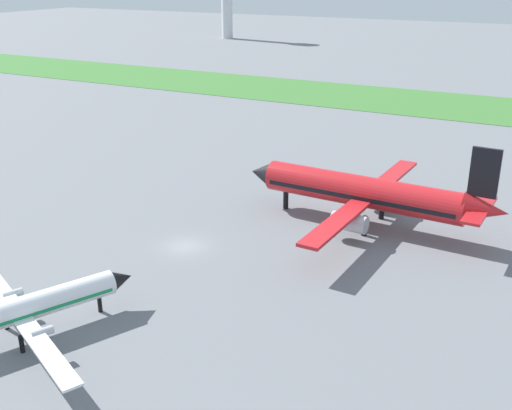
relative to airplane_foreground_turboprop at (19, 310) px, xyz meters
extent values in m
plane|color=slate|center=(1.92, 20.15, -2.47)|extent=(600.00, 600.00, 0.00)
cube|color=#3D7533|center=(1.92, 104.73, -2.43)|extent=(360.00, 28.00, 0.08)
cylinder|color=white|center=(0.17, 0.36, -0.02)|extent=(8.19, 14.18, 2.05)
cone|color=black|center=(3.70, 7.74, -0.02)|extent=(2.69, 2.71, 2.01)
cube|color=#198C4C|center=(0.17, 0.36, -0.17)|extent=(7.88, 13.45, 0.29)
cube|color=white|center=(5.07, -2.44, -0.37)|extent=(10.77, 6.14, 0.20)
cylinder|color=#B7BABF|center=(-3.01, 2.06, -0.37)|extent=(1.30, 1.76, 0.65)
cylinder|color=#B7BABF|center=(3.49, -1.05, -0.37)|extent=(1.30, 1.76, 0.65)
cylinder|color=black|center=(2.82, 5.90, -1.75)|extent=(0.37, 0.37, 1.43)
cylinder|color=black|center=(-2.10, 0.31, -1.75)|extent=(0.37, 0.37, 1.43)
cylinder|color=black|center=(1.56, -1.44, -1.75)|extent=(0.37, 0.37, 1.43)
cylinder|color=red|center=(16.17, 34.40, 1.50)|extent=(22.99, 4.63, 3.49)
cone|color=black|center=(3.50, 35.03, 1.50)|extent=(3.34, 3.58, 3.42)
cone|color=red|center=(29.49, 33.73, 1.93)|extent=(4.59, 3.36, 3.14)
cube|color=black|center=(16.17, 34.40, 1.23)|extent=(21.73, 4.64, 0.49)
cube|color=red|center=(16.43, 26.76, 0.89)|extent=(2.98, 15.32, 0.35)
cube|color=red|center=(17.19, 41.97, 0.89)|extent=(2.98, 15.32, 0.35)
cylinder|color=#B7BABF|center=(16.56, 29.50, -0.36)|extent=(3.90, 2.11, 1.92)
cylinder|color=#B7BABF|center=(17.05, 39.23, -0.36)|extent=(3.90, 2.11, 1.92)
cube|color=black|center=(28.85, 33.76, 5.78)|extent=(2.87, 0.56, 5.08)
cube|color=red|center=(28.74, 31.54, 1.85)|extent=(2.12, 4.53, 0.28)
cube|color=red|center=(28.96, 35.98, 1.85)|extent=(2.12, 4.53, 0.28)
cylinder|color=black|center=(6.67, 34.88, -1.36)|extent=(0.63, 0.63, 2.22)
cylinder|color=black|center=(17.62, 31.58, -1.36)|extent=(0.63, 0.63, 2.22)
cylinder|color=black|center=(17.90, 37.06, -1.36)|extent=(0.63, 0.63, 2.22)
camera|label=1|loc=(35.59, -28.24, 24.90)|focal=43.15mm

